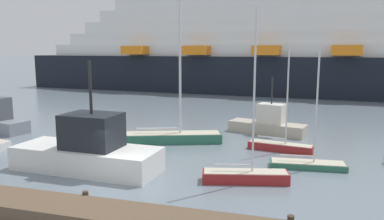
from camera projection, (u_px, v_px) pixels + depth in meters
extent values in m
plane|color=slate|center=(114.00, 188.00, 17.59)|extent=(600.00, 600.00, 0.00)
cube|color=brown|center=(71.00, 212.00, 14.32)|extent=(20.12, 1.88, 0.60)
cylinder|color=#423323|center=(86.00, 200.00, 15.29)|extent=(0.24, 0.24, 0.72)
cube|color=#2D6B51|center=(308.00, 165.00, 20.55)|extent=(4.10, 1.53, 0.32)
cube|color=beige|center=(308.00, 162.00, 20.52)|extent=(3.93, 1.42, 0.04)
cylinder|color=silver|center=(317.00, 107.00, 19.99)|extent=(0.10, 0.10, 6.06)
cylinder|color=silver|center=(297.00, 156.00, 20.57)|extent=(1.80, 0.26, 0.08)
cube|color=maroon|center=(245.00, 177.00, 18.35)|extent=(4.28, 1.98, 0.52)
cube|color=beige|center=(245.00, 171.00, 18.31)|extent=(4.10, 1.86, 0.04)
cylinder|color=silver|center=(254.00, 91.00, 17.68)|extent=(0.10, 0.10, 7.87)
cylinder|color=silver|center=(233.00, 165.00, 18.29)|extent=(1.84, 0.52, 0.08)
cube|color=maroon|center=(280.00, 147.00, 24.02)|extent=(4.14, 1.57, 0.47)
cube|color=beige|center=(280.00, 143.00, 23.98)|extent=(3.97, 1.47, 0.04)
cylinder|color=silver|center=(287.00, 97.00, 23.37)|extent=(0.10, 0.10, 5.98)
cylinder|color=silver|center=(271.00, 137.00, 24.18)|extent=(1.81, 0.39, 0.08)
cube|color=#2D6B51|center=(173.00, 138.00, 26.23)|extent=(6.87, 3.74, 0.64)
cube|color=beige|center=(173.00, 133.00, 26.18)|extent=(6.58, 3.53, 0.04)
cylinder|color=silver|center=(180.00, 62.00, 25.44)|extent=(0.16, 0.16, 9.85)
cylinder|color=silver|center=(158.00, 129.00, 26.07)|extent=(2.90, 1.15, 0.13)
cube|color=#BCB29E|center=(267.00, 128.00, 29.04)|extent=(6.08, 3.15, 0.84)
cube|color=silver|center=(271.00, 113.00, 28.70)|extent=(2.22, 1.77, 1.48)
cylinder|color=#262626|center=(272.00, 90.00, 28.43)|extent=(0.12, 0.12, 2.04)
cube|color=white|center=(87.00, 159.00, 20.15)|extent=(8.00, 3.15, 1.27)
cube|color=#1E2328|center=(92.00, 131.00, 19.78)|extent=(2.94, 2.27, 1.82)
cylinder|color=#262626|center=(90.00, 87.00, 19.42)|extent=(0.16, 0.16, 2.76)
cube|color=black|center=(344.00, 76.00, 53.80)|extent=(99.37, 21.47, 5.42)
cube|color=white|center=(345.00, 50.00, 53.24)|extent=(91.37, 19.21, 1.77)
cube|color=white|center=(346.00, 37.00, 52.96)|extent=(85.89, 18.05, 1.77)
cube|color=white|center=(347.00, 24.00, 52.68)|extent=(80.41, 16.90, 1.77)
cube|color=white|center=(348.00, 11.00, 52.40)|extent=(74.93, 15.75, 1.77)
cube|color=orange|center=(135.00, 50.00, 56.97)|extent=(3.75, 3.03, 1.24)
cube|color=orange|center=(197.00, 50.00, 53.52)|extent=(3.75, 3.03, 1.24)
cube|color=orange|center=(267.00, 50.00, 50.06)|extent=(3.75, 3.03, 1.24)
cube|color=orange|center=(347.00, 50.00, 46.61)|extent=(3.75, 3.03, 1.24)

